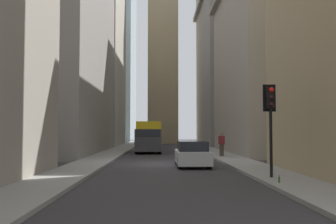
{
  "coord_description": "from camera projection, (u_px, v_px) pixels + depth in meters",
  "views": [
    {
      "loc": [
        -23.14,
        0.44,
        1.97
      ],
      "look_at": [
        10.77,
        -0.32,
        3.67
      ],
      "focal_mm": 40.92,
      "sensor_mm": 36.0,
      "label": 1
    }
  ],
  "objects": [
    {
      "name": "ground_plane",
      "position": [
        167.0,
        164.0,
        23.02
      ],
      "size": [
        135.0,
        135.0,
        0.0
      ],
      "primitive_type": "plane",
      "color": "#302D30"
    },
    {
      "name": "sidewalk_right",
      "position": [
        92.0,
        163.0,
        22.92
      ],
      "size": [
        90.0,
        2.2,
        0.14
      ],
      "primitive_type": "cube",
      "color": "gray",
      "rests_on": "ground_plane"
    },
    {
      "name": "sidewalk_left",
      "position": [
        241.0,
        163.0,
        23.13
      ],
      "size": [
        90.0,
        2.2,
        0.14
      ],
      "primitive_type": "cube",
      "color": "gray",
      "rests_on": "ground_plane"
    },
    {
      "name": "building_left_far",
      "position": [
        237.0,
        61.0,
        54.21
      ],
      "size": [
        17.21,
        10.5,
        23.88
      ],
      "color": "gray",
      "rests_on": "ground_plane"
    },
    {
      "name": "building_left_midfar",
      "position": [
        282.0,
        52.0,
        34.32
      ],
      "size": [
        16.22,
        10.5,
        18.16
      ],
      "color": "gray",
      "rests_on": "ground_plane"
    },
    {
      "name": "building_right_midfar",
      "position": [
        45.0,
        38.0,
        33.99
      ],
      "size": [
        18.55,
        10.5,
        20.44
      ],
      "color": "gray",
      "rests_on": "ground_plane"
    },
    {
      "name": "building_right_far",
      "position": [
        84.0,
        63.0,
        51.47
      ],
      "size": [
        14.11,
        10.0,
        22.19
      ],
      "color": "#A8A091",
      "rests_on": "ground_plane"
    },
    {
      "name": "church_spire",
      "position": [
        163.0,
        26.0,
        62.42
      ],
      "size": [
        5.24,
        5.24,
        36.59
      ],
      "color": "#9E8966",
      "rests_on": "ground_plane"
    },
    {
      "name": "delivery_truck",
      "position": [
        149.0,
        137.0,
        35.22
      ],
      "size": [
        6.46,
        2.25,
        2.84
      ],
      "color": "yellow",
      "rests_on": "ground_plane"
    },
    {
      "name": "sedan_silver",
      "position": [
        192.0,
        155.0,
        21.35
      ],
      "size": [
        4.3,
        1.78,
        1.42
      ],
      "color": "#B7BABF",
      "rests_on": "ground_plane"
    },
    {
      "name": "traffic_light_foreground",
      "position": [
        271.0,
        109.0,
        15.31
      ],
      "size": [
        0.43,
        0.52,
        3.72
      ],
      "color": "black",
      "rests_on": "sidewalk_left"
    },
    {
      "name": "pedestrian",
      "position": [
        222.0,
        143.0,
        28.01
      ],
      "size": [
        0.26,
        0.44,
        1.75
      ],
      "color": "#473D33",
      "rests_on": "sidewalk_left"
    },
    {
      "name": "discarded_bottle",
      "position": [
        279.0,
        180.0,
        13.56
      ],
      "size": [
        0.07,
        0.07,
        0.27
      ],
      "color": "#236033",
      "rests_on": "sidewalk_left"
    }
  ]
}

